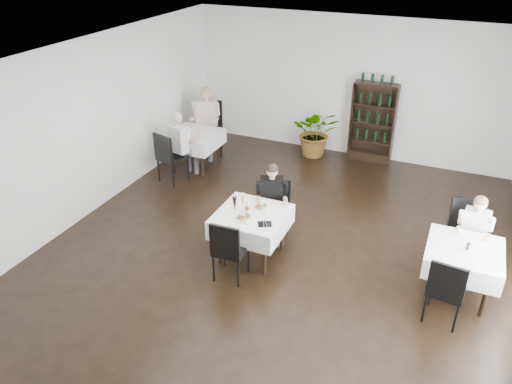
% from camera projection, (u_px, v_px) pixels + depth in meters
% --- Properties ---
extents(room_shell, '(9.00, 9.00, 9.00)m').
position_uv_depth(room_shell, '(271.00, 173.00, 7.01)').
color(room_shell, black).
rests_on(room_shell, ground).
extents(wine_shelf, '(0.90, 0.28, 1.75)m').
position_uv_depth(wine_shelf, '(372.00, 123.00, 10.59)').
color(wine_shelf, black).
rests_on(wine_shelf, ground).
extents(main_table, '(1.03, 1.03, 0.77)m').
position_uv_depth(main_table, '(252.00, 222.00, 7.54)').
color(main_table, black).
rests_on(main_table, ground).
extents(left_table, '(0.98, 0.98, 0.77)m').
position_uv_depth(left_table, '(195.00, 139.00, 10.39)').
color(left_table, black).
rests_on(left_table, ground).
extents(right_table, '(0.98, 0.98, 0.77)m').
position_uv_depth(right_table, '(463.00, 258.00, 6.73)').
color(right_table, black).
rests_on(right_table, ground).
extents(potted_tree, '(1.17, 1.08, 1.09)m').
position_uv_depth(potted_tree, '(316.00, 132.00, 10.96)').
color(potted_tree, '#2C6021').
rests_on(potted_tree, ground).
extents(main_chair_far, '(0.51, 0.51, 1.00)m').
position_uv_depth(main_chair_far, '(274.00, 206.00, 8.06)').
color(main_chair_far, black).
rests_on(main_chair_far, ground).
extents(main_chair_near, '(0.47, 0.47, 0.98)m').
position_uv_depth(main_chair_near, '(228.00, 247.00, 7.05)').
color(main_chair_near, black).
rests_on(main_chair_near, ground).
extents(left_chair_far, '(0.70, 0.70, 1.16)m').
position_uv_depth(left_chair_far, '(210.00, 124.00, 11.07)').
color(left_chair_far, black).
rests_on(left_chair_far, ground).
extents(left_chair_near, '(0.59, 0.59, 1.05)m').
position_uv_depth(left_chair_near, '(169.00, 155.00, 9.76)').
color(left_chair_near, black).
rests_on(left_chair_near, ground).
extents(right_chair_far, '(0.59, 0.59, 1.08)m').
position_uv_depth(right_chair_far, '(466.00, 230.00, 7.33)').
color(right_chair_far, black).
rests_on(right_chair_far, ground).
extents(right_chair_near, '(0.49, 0.49, 0.98)m').
position_uv_depth(right_chair_near, '(446.00, 288.00, 6.27)').
color(right_chair_near, black).
rests_on(right_chair_near, ground).
extents(diner_main, '(0.58, 0.62, 1.32)m').
position_uv_depth(diner_main, '(272.00, 197.00, 7.91)').
color(diner_main, '#3C3C43').
rests_on(diner_main, ground).
extents(diner_left_far, '(0.66, 0.70, 1.55)m').
position_uv_depth(diner_left_far, '(206.00, 117.00, 10.78)').
color(diner_left_far, '#3C3C43').
rests_on(diner_left_far, ground).
extents(diner_left_near, '(0.58, 0.62, 1.41)m').
position_uv_depth(diner_left_near, '(181.00, 140.00, 9.86)').
color(diner_left_near, '#3C3C43').
rests_on(diner_left_near, ground).
extents(diner_right_far, '(0.50, 0.51, 1.26)m').
position_uv_depth(diner_right_far, '(474.00, 230.00, 7.12)').
color(diner_right_far, '#3C3C43').
rests_on(diner_right_far, ground).
extents(plate_far, '(0.27, 0.27, 0.07)m').
position_uv_depth(plate_far, '(261.00, 207.00, 7.59)').
color(plate_far, white).
rests_on(plate_far, main_table).
extents(plate_near, '(0.26, 0.26, 0.08)m').
position_uv_depth(plate_near, '(244.00, 218.00, 7.31)').
color(plate_near, white).
rests_on(plate_near, main_table).
extents(pilsner_dark, '(0.07, 0.07, 0.30)m').
position_uv_depth(pilsner_dark, '(235.00, 204.00, 7.46)').
color(pilsner_dark, black).
rests_on(pilsner_dark, main_table).
extents(pilsner_lager, '(0.06, 0.06, 0.27)m').
position_uv_depth(pilsner_lager, '(243.00, 202.00, 7.54)').
color(pilsner_lager, gold).
rests_on(pilsner_lager, main_table).
extents(coke_bottle, '(0.07, 0.07, 0.26)m').
position_uv_depth(coke_bottle, '(247.00, 207.00, 7.43)').
color(coke_bottle, silver).
rests_on(coke_bottle, main_table).
extents(napkin_cutlery, '(0.25, 0.23, 0.02)m').
position_uv_depth(napkin_cutlery, '(265.00, 224.00, 7.19)').
color(napkin_cutlery, black).
rests_on(napkin_cutlery, main_table).
extents(pepper_mill, '(0.05, 0.05, 0.10)m').
position_uv_depth(pepper_mill, '(468.00, 246.00, 6.61)').
color(pepper_mill, black).
rests_on(pepper_mill, right_table).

